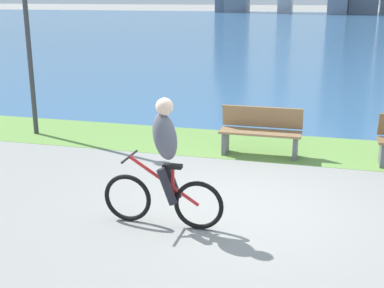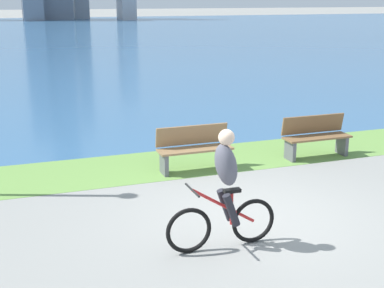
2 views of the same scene
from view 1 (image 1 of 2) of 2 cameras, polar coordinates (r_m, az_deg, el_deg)
The scene contains 6 objects.
ground_plane at distance 7.29m, azimuth 5.46°, elevation -7.07°, with size 300.00×300.00×0.00m, color gray.
grass_strip_bayside at distance 10.19m, azimuth 8.39°, elevation -0.28°, with size 120.00×2.00×0.01m, color #6B9947.
bay_water_surface at distance 52.68m, azimuth 14.07°, elevation 12.73°, with size 300.00×83.74×0.00m, color #386693.
cyclist_lead at distance 6.44m, azimuth -3.12°, elevation -2.26°, with size 1.61×0.52×1.69m.
bench_far_along_path at distance 9.54m, azimuth 7.69°, elevation 1.38°, with size 1.50×0.47×0.90m.
lamppost_tall at distance 11.19m, azimuth -18.15°, elevation 14.46°, with size 0.28×0.28×4.11m.
Camera 1 is at (1.04, -6.62, 2.89)m, focal length 47.70 mm.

